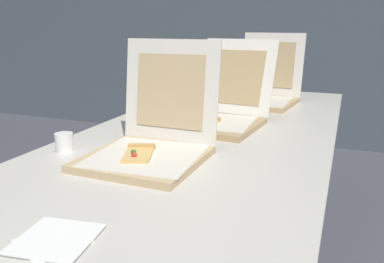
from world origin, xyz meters
The scene contains 8 objects.
wall_back centered at (0.00, 3.13, 1.30)m, with size 10.00×0.10×2.60m, color #4C5660.
table centered at (0.00, 0.63, 0.68)m, with size 0.92×2.28×0.73m.
pizza_box_front centered at (-0.07, 0.32, 0.78)m, with size 0.34×0.39×0.35m.
pizza_box_middle centered at (0.01, 0.80, 0.77)m, with size 0.38×0.48×0.34m.
pizza_box_back centered at (0.07, 1.32, 0.78)m, with size 0.38×0.41×0.35m.
cup_white_near_left centered at (-0.36, 0.28, 0.76)m, with size 0.06×0.06×0.06m, color white.
cup_white_far centered at (-0.16, 0.98, 0.76)m, with size 0.06×0.06×0.06m, color white.
napkin_pile centered at (-0.01, -0.18, 0.73)m, with size 0.16×0.16×0.01m.
Camera 1 is at (0.48, -0.71, 1.13)m, focal length 36.99 mm.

